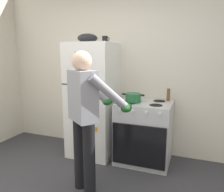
# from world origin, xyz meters

# --- Properties ---
(kitchen_wall_back) EXTENTS (6.00, 0.10, 2.70)m
(kitchen_wall_back) POSITION_xyz_m (0.00, 1.95, 1.35)
(kitchen_wall_back) COLOR silver
(kitchen_wall_back) RESTS_ON ground
(refrigerator) EXTENTS (0.68, 0.72, 1.73)m
(refrigerator) POSITION_xyz_m (-0.40, 1.57, 0.87)
(refrigerator) COLOR white
(refrigerator) RESTS_ON ground
(stove_range) EXTENTS (0.76, 0.67, 0.90)m
(stove_range) POSITION_xyz_m (0.41, 1.56, 0.45)
(stove_range) COLOR silver
(stove_range) RESTS_ON ground
(person_cook) EXTENTS (0.69, 0.74, 1.60)m
(person_cook) POSITION_xyz_m (-0.02, 0.61, 0.96)
(person_cook) COLOR black
(person_cook) RESTS_ON ground
(red_pot) EXTENTS (0.32, 0.22, 0.12)m
(red_pot) POSITION_xyz_m (0.25, 1.52, 0.96)
(red_pot) COLOR #236638
(red_pot) RESTS_ON stove_range
(coffee_mug) EXTENTS (0.11, 0.08, 0.10)m
(coffee_mug) POSITION_xyz_m (-0.22, 1.62, 1.78)
(coffee_mug) COLOR black
(coffee_mug) RESTS_ON refrigerator
(pepper_mill) EXTENTS (0.05, 0.05, 0.18)m
(pepper_mill) POSITION_xyz_m (0.71, 1.77, 0.99)
(pepper_mill) COLOR brown
(pepper_mill) RESTS_ON stove_range
(mixing_bowl) EXTENTS (0.30, 0.30, 0.13)m
(mixing_bowl) POSITION_xyz_m (-0.48, 1.57, 1.80)
(mixing_bowl) COLOR black
(mixing_bowl) RESTS_ON refrigerator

